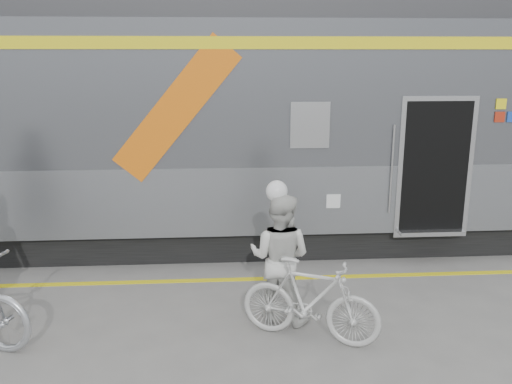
{
  "coord_description": "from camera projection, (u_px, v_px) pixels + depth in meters",
  "views": [
    {
      "loc": [
        -0.24,
        -5.41,
        3.31
      ],
      "look_at": [
        0.23,
        1.6,
        1.5
      ],
      "focal_mm": 38.0,
      "sensor_mm": 36.0,
      "label": 1
    }
  ],
  "objects": [
    {
      "name": "ground",
      "position": [
        245.0,
        357.0,
        6.06
      ],
      "size": [
        90.0,
        90.0,
        0.0
      ],
      "primitive_type": "plane",
      "color": "slate",
      "rests_on": "ground"
    },
    {
      "name": "train",
      "position": [
        285.0,
        125.0,
        9.66
      ],
      "size": [
        24.0,
        3.17,
        4.1
      ],
      "color": "black",
      "rests_on": "ground"
    },
    {
      "name": "safety_strip",
      "position": [
        238.0,
        279.0,
        8.14
      ],
      "size": [
        24.0,
        0.12,
        0.01
      ],
      "primitive_type": "cube",
      "color": "yellow",
      "rests_on": "ground"
    },
    {
      "name": "woman",
      "position": [
        280.0,
        258.0,
        6.75
      ],
      "size": [
        1.0,
        0.91,
        1.66
      ],
      "primitive_type": "imported",
      "rotation": [
        0.0,
        0.0,
        2.72
      ],
      "color": "silver",
      "rests_on": "ground"
    },
    {
      "name": "bicycle_right",
      "position": [
        310.0,
        300.0,
        6.32
      ],
      "size": [
        1.72,
        1.12,
        1.01
      ],
      "primitive_type": "imported",
      "rotation": [
        0.0,
        0.0,
        1.15
      ],
      "color": "#BABAB5",
      "rests_on": "ground"
    },
    {
      "name": "helmet_woman",
      "position": [
        281.0,
        182.0,
        6.51
      ],
      "size": [
        0.27,
        0.27,
        0.27
      ],
      "primitive_type": "sphere",
      "color": "white",
      "rests_on": "woman"
    }
  ]
}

